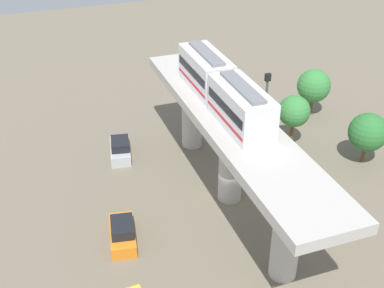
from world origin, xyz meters
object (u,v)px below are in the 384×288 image
parked_car_orange (123,233)px  tree_mid_lot (314,86)px  tree_far_corner (294,111)px  parked_car_silver (120,149)px  train (222,88)px  signal_post (264,125)px  tree_near_viaduct (368,132)px

parked_car_orange → tree_mid_lot: 27.13m
tree_mid_lot → tree_far_corner: tree_far_corner is taller
parked_car_silver → parked_car_orange: same height
train → signal_post: 4.95m
tree_far_corner → signal_post: 7.40m
parked_car_silver → tree_far_corner: size_ratio=0.85×
train → tree_mid_lot: (-14.23, -8.64, -5.74)m
train → tree_far_corner: size_ratio=2.58×
tree_far_corner → tree_mid_lot: bearing=-136.1°
tree_mid_lot → parked_car_orange: bearing=28.6°
tree_near_viaduct → tree_far_corner: size_ratio=0.93×
tree_mid_lot → tree_far_corner: (5.26, 5.05, 0.37)m
train → parked_car_orange: 13.34m
parked_car_silver → tree_mid_lot: (-21.21, -1.33, 2.59)m
parked_car_orange → tree_far_corner: tree_far_corner is taller
parked_car_silver → parked_car_orange: (2.51, 11.59, 0.00)m
parked_car_silver → signal_post: (-10.38, 8.21, 4.85)m
tree_mid_lot → signal_post: size_ratio=0.50×
tree_near_viaduct → signal_post: size_ratio=0.48×
tree_far_corner → signal_post: (5.57, 4.49, 1.89)m
tree_mid_lot → signal_post: (10.83, 9.54, 2.26)m
tree_near_viaduct → tree_mid_lot: 9.94m
train → parked_car_orange: bearing=24.3°
train → parked_car_orange: size_ratio=3.05×
parked_car_orange → signal_post: (-12.89, -3.38, 4.85)m
parked_car_orange → tree_far_corner: bearing=-147.2°
parked_car_orange → tree_near_viaduct: bearing=-163.0°
train → tree_near_viaduct: (-13.74, 1.29, -5.94)m
tree_near_viaduct → signal_post: 10.63m
parked_car_orange → signal_post: bearing=-155.6°
parked_car_orange → tree_near_viaduct: tree_near_viaduct is taller
parked_car_silver → signal_post: 14.10m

